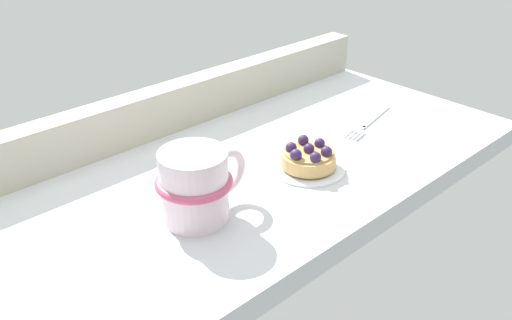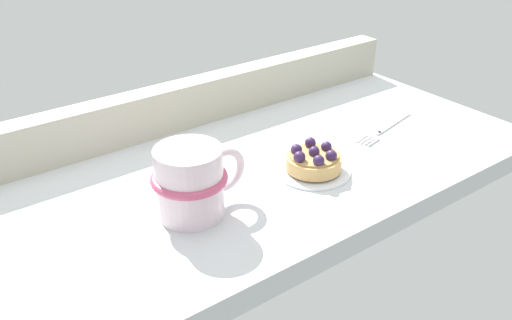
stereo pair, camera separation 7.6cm
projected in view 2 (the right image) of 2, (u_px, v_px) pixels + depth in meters
ground_plane at (257, 175)px, 86.13cm from camera, size 88.94×42.39×3.46cm
window_rail_back at (191, 102)px, 96.94cm from camera, size 87.16×4.14×7.63cm
dessert_plate at (313, 170)px, 83.36cm from camera, size 11.13×11.13×0.69cm
raspberry_tart at (314, 160)px, 82.50cm from camera, size 8.21×8.21×3.64cm
coffee_mug at (191, 181)px, 71.75cm from camera, size 13.42×9.88×9.47cm
dessert_fork at (386, 128)px, 96.28cm from camera, size 16.00×5.10×0.60cm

